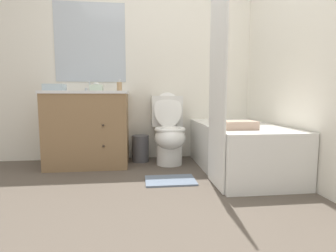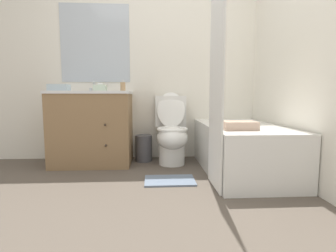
{
  "view_description": "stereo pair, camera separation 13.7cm",
  "coord_description": "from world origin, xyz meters",
  "px_view_note": "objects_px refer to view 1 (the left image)",
  "views": [
    {
      "loc": [
        -0.22,
        -1.71,
        0.78
      ],
      "look_at": [
        0.06,
        0.72,
        0.5
      ],
      "focal_mm": 28.0,
      "sensor_mm": 36.0,
      "label": 1
    },
    {
      "loc": [
        -0.08,
        -1.72,
        0.78
      ],
      "look_at": [
        0.06,
        0.72,
        0.5
      ],
      "focal_mm": 28.0,
      "sensor_mm": 36.0,
      "label": 2
    }
  ],
  "objects_px": {
    "bath_towel_folded": "(239,125)",
    "bath_mat": "(170,180)",
    "bathtub": "(239,147)",
    "wastebasket": "(140,148)",
    "toilet": "(169,132)",
    "hand_towel_folded": "(55,87)",
    "vanity_cabinet": "(89,127)",
    "tissue_box": "(96,88)",
    "sink_faucet": "(91,89)",
    "soap_dispenser": "(119,86)"
  },
  "relations": [
    {
      "from": "bath_towel_folded",
      "to": "bath_mat",
      "type": "bearing_deg",
      "value": 171.3
    },
    {
      "from": "bathtub",
      "to": "wastebasket",
      "type": "bearing_deg",
      "value": 153.22
    },
    {
      "from": "toilet",
      "to": "hand_towel_folded",
      "type": "distance_m",
      "value": 1.32
    },
    {
      "from": "vanity_cabinet",
      "to": "wastebasket",
      "type": "relative_size",
      "value": 2.82
    },
    {
      "from": "tissue_box",
      "to": "bath_mat",
      "type": "height_order",
      "value": "tissue_box"
    },
    {
      "from": "wastebasket",
      "to": "bath_mat",
      "type": "bearing_deg",
      "value": -71.51
    },
    {
      "from": "sink_faucet",
      "to": "bath_towel_folded",
      "type": "height_order",
      "value": "sink_faucet"
    },
    {
      "from": "bathtub",
      "to": "soap_dispenser",
      "type": "distance_m",
      "value": 1.5
    },
    {
      "from": "soap_dispenser",
      "to": "bath_mat",
      "type": "bearing_deg",
      "value": -56.81
    },
    {
      "from": "soap_dispenser",
      "to": "bath_towel_folded",
      "type": "bearing_deg",
      "value": -37.65
    },
    {
      "from": "sink_faucet",
      "to": "bathtub",
      "type": "bearing_deg",
      "value": -21.42
    },
    {
      "from": "vanity_cabinet",
      "to": "wastebasket",
      "type": "bearing_deg",
      "value": 9.09
    },
    {
      "from": "hand_towel_folded",
      "to": "bath_mat",
      "type": "distance_m",
      "value": 1.54
    },
    {
      "from": "tissue_box",
      "to": "bathtub",
      "type": "bearing_deg",
      "value": -16.89
    },
    {
      "from": "toilet",
      "to": "bathtub",
      "type": "height_order",
      "value": "toilet"
    },
    {
      "from": "tissue_box",
      "to": "soap_dispenser",
      "type": "relative_size",
      "value": 1.03
    },
    {
      "from": "sink_faucet",
      "to": "bath_mat",
      "type": "height_order",
      "value": "sink_faucet"
    },
    {
      "from": "sink_faucet",
      "to": "hand_towel_folded",
      "type": "relative_size",
      "value": 0.7
    },
    {
      "from": "vanity_cabinet",
      "to": "soap_dispenser",
      "type": "bearing_deg",
      "value": 9.99
    },
    {
      "from": "tissue_box",
      "to": "bath_towel_folded",
      "type": "bearing_deg",
      "value": -31.27
    },
    {
      "from": "sink_faucet",
      "to": "tissue_box",
      "type": "bearing_deg",
      "value": -61.46
    },
    {
      "from": "vanity_cabinet",
      "to": "sink_faucet",
      "type": "xyz_separation_m",
      "value": [
        -0.0,
        0.21,
        0.44
      ]
    },
    {
      "from": "toilet",
      "to": "tissue_box",
      "type": "distance_m",
      "value": 0.97
    },
    {
      "from": "bath_towel_folded",
      "to": "bath_mat",
      "type": "height_order",
      "value": "bath_towel_folded"
    },
    {
      "from": "vanity_cabinet",
      "to": "hand_towel_folded",
      "type": "height_order",
      "value": "hand_towel_folded"
    },
    {
      "from": "sink_faucet",
      "to": "tissue_box",
      "type": "distance_m",
      "value": 0.19
    },
    {
      "from": "tissue_box",
      "to": "bath_mat",
      "type": "bearing_deg",
      "value": -44.27
    },
    {
      "from": "sink_faucet",
      "to": "wastebasket",
      "type": "xyz_separation_m",
      "value": [
        0.58,
        -0.11,
        -0.72
      ]
    },
    {
      "from": "vanity_cabinet",
      "to": "bath_mat",
      "type": "xyz_separation_m",
      "value": [
        0.84,
        -0.7,
        -0.42
      ]
    },
    {
      "from": "soap_dispenser",
      "to": "hand_towel_folded",
      "type": "xyz_separation_m",
      "value": [
        -0.65,
        -0.22,
        -0.02
      ]
    },
    {
      "from": "hand_towel_folded",
      "to": "tissue_box",
      "type": "bearing_deg",
      "value": 25.38
    },
    {
      "from": "wastebasket",
      "to": "tissue_box",
      "type": "xyz_separation_m",
      "value": [
        -0.49,
        -0.06,
        0.72
      ]
    },
    {
      "from": "wastebasket",
      "to": "vanity_cabinet",
      "type": "bearing_deg",
      "value": -170.91
    },
    {
      "from": "bath_mat",
      "to": "hand_towel_folded",
      "type": "bearing_deg",
      "value": 154.66
    },
    {
      "from": "bathtub",
      "to": "hand_towel_folded",
      "type": "bearing_deg",
      "value": 171.93
    },
    {
      "from": "toilet",
      "to": "soap_dispenser",
      "type": "relative_size",
      "value": 6.2
    },
    {
      "from": "bathtub",
      "to": "bath_towel_folded",
      "type": "xyz_separation_m",
      "value": [
        -0.15,
        -0.37,
        0.28
      ]
    },
    {
      "from": "hand_towel_folded",
      "to": "vanity_cabinet",
      "type": "bearing_deg",
      "value": 26.78
    },
    {
      "from": "bath_mat",
      "to": "bathtub",
      "type": "bearing_deg",
      "value": 19.78
    },
    {
      "from": "sink_faucet",
      "to": "bathtub",
      "type": "xyz_separation_m",
      "value": [
        1.6,
        -0.63,
        -0.63
      ]
    },
    {
      "from": "soap_dispenser",
      "to": "hand_towel_folded",
      "type": "height_order",
      "value": "soap_dispenser"
    },
    {
      "from": "vanity_cabinet",
      "to": "bath_mat",
      "type": "bearing_deg",
      "value": -39.58
    },
    {
      "from": "toilet",
      "to": "bath_mat",
      "type": "xyz_separation_m",
      "value": [
        -0.07,
        -0.66,
        -0.36
      ]
    },
    {
      "from": "vanity_cabinet",
      "to": "sink_faucet",
      "type": "height_order",
      "value": "sink_faucet"
    },
    {
      "from": "wastebasket",
      "to": "toilet",
      "type": "bearing_deg",
      "value": -21.3
    },
    {
      "from": "tissue_box",
      "to": "bath_towel_folded",
      "type": "xyz_separation_m",
      "value": [
        1.36,
        -0.83,
        -0.35
      ]
    },
    {
      "from": "wastebasket",
      "to": "bathtub",
      "type": "bearing_deg",
      "value": -26.78
    },
    {
      "from": "hand_towel_folded",
      "to": "bath_towel_folded",
      "type": "relative_size",
      "value": 0.69
    },
    {
      "from": "soap_dispenser",
      "to": "toilet",
      "type": "bearing_deg",
      "value": -9.81
    },
    {
      "from": "bathtub",
      "to": "soap_dispenser",
      "type": "relative_size",
      "value": 10.59
    }
  ]
}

